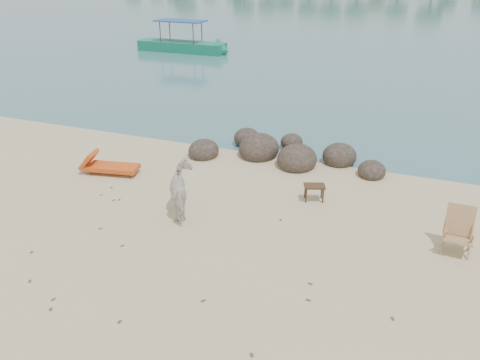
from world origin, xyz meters
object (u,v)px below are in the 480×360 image
(boulders, at_px, (281,153))
(boat_near, at_px, (181,26))
(side_table, at_px, (314,194))
(deck_chair, at_px, (459,234))
(lounge_chair, at_px, (113,166))
(cow, at_px, (183,192))

(boulders, xyz_separation_m, boat_near, (-11.81, 15.94, 1.50))
(side_table, relative_size, deck_chair, 0.54)
(side_table, bearing_deg, deck_chair, -40.27)
(lounge_chair, distance_m, deck_chair, 9.67)
(boulders, relative_size, cow, 4.20)
(cow, height_order, lounge_chair, cow)
(lounge_chair, height_order, deck_chair, deck_chair)
(cow, bearing_deg, boulders, -140.35)
(side_table, bearing_deg, boulders, 103.73)
(side_table, height_order, deck_chair, deck_chair)
(side_table, height_order, lounge_chair, lounge_chair)
(lounge_chair, bearing_deg, side_table, -6.23)
(cow, height_order, side_table, cow)
(boulders, bearing_deg, cow, -107.00)
(boulders, relative_size, boat_near, 0.90)
(boulders, relative_size, lounge_chair, 3.30)
(cow, distance_m, lounge_chair, 3.43)
(boulders, bearing_deg, boat_near, 126.53)
(boat_near, bearing_deg, deck_chair, -49.40)
(side_table, xyz_separation_m, deck_chair, (3.51, -1.32, 0.29))
(boulders, xyz_separation_m, deck_chair, (5.17, -3.83, 0.32))
(boulders, height_order, side_table, boulders)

